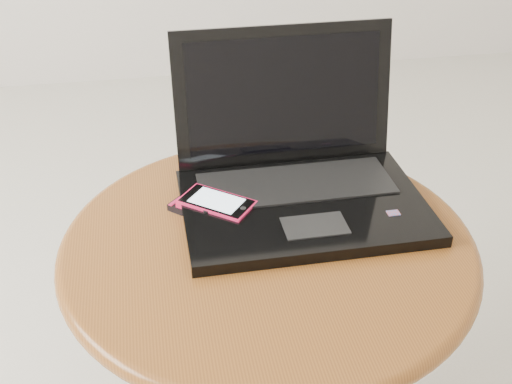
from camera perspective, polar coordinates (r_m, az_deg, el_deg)
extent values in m
cylinder|color=brown|center=(1.12, 0.95, -14.17)|extent=(0.10, 0.10, 0.43)
cylinder|color=brown|center=(0.96, 1.07, -4.65)|extent=(0.59, 0.59, 0.03)
torus|color=brown|center=(0.96, 1.07, -4.65)|extent=(0.62, 0.62, 0.03)
cube|color=black|center=(1.01, 4.22, -1.28)|extent=(0.38, 0.26, 0.02)
cube|color=black|center=(1.04, 3.54, 0.78)|extent=(0.31, 0.12, 0.00)
cube|color=black|center=(0.95, 5.26, -2.99)|extent=(0.09, 0.06, 0.00)
cube|color=red|center=(0.99, 12.10, -1.84)|extent=(0.02, 0.01, 0.00)
cube|color=black|center=(1.08, 2.48, 8.57)|extent=(0.37, 0.05, 0.23)
cube|color=black|center=(1.07, 2.54, 8.52)|extent=(0.32, 0.04, 0.19)
cube|color=black|center=(1.01, -3.97, -1.58)|extent=(0.14, 0.13, 0.01)
cube|color=#B71948|center=(1.03, -6.53, -0.36)|extent=(0.05, 0.05, 0.00)
cube|color=#FC1E55|center=(1.00, -3.51, -1.08)|extent=(0.13, 0.12, 0.01)
cube|color=black|center=(0.99, -3.52, -0.78)|extent=(0.12, 0.11, 0.00)
cube|color=#CEE7FA|center=(0.99, -3.52, -0.73)|extent=(0.09, 0.09, 0.00)
cylinder|color=black|center=(0.97, -1.15, -1.44)|extent=(0.01, 0.01, 0.00)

